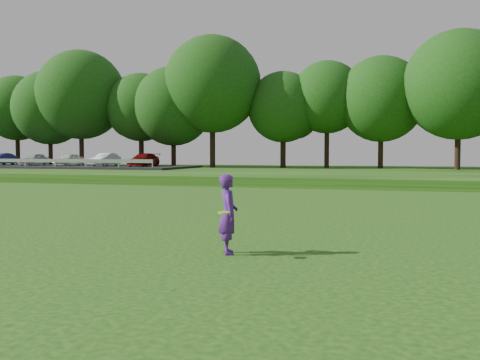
% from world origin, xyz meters
% --- Properties ---
extents(ground, '(140.00, 140.00, 0.00)m').
position_xyz_m(ground, '(0.00, 0.00, 0.00)').
color(ground, '#14430C').
rests_on(ground, ground).
extents(berm, '(130.00, 30.00, 0.60)m').
position_xyz_m(berm, '(0.00, 34.00, 0.30)').
color(berm, '#14430C').
rests_on(berm, ground).
extents(walking_path, '(130.00, 1.60, 0.04)m').
position_xyz_m(walking_path, '(0.00, 20.00, 0.02)').
color(walking_path, gray).
rests_on(walking_path, ground).
extents(treeline, '(104.00, 7.00, 15.00)m').
position_xyz_m(treeline, '(0.00, 38.00, 8.10)').
color(treeline, '#193D0E').
rests_on(treeline, berm).
extents(parking_lot, '(24.00, 9.00, 1.38)m').
position_xyz_m(parking_lot, '(-23.72, 32.80, 1.01)').
color(parking_lot, black).
rests_on(parking_lot, berm).
extents(woman, '(0.61, 0.98, 1.64)m').
position_xyz_m(woman, '(3.56, -0.73, 0.82)').
color(woman, '#501C80').
rests_on(woman, ground).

